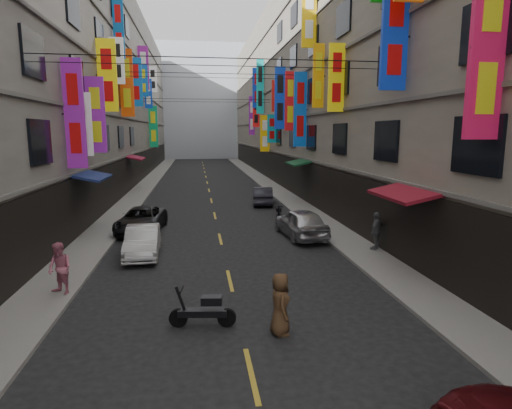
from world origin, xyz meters
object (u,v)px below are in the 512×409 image
object	(u,v)px
car_right_far	(263,196)
scooter_crossing	(204,311)
car_right_mid	(301,223)
pedestrian_lfar	(60,269)
scooter_far_right	(279,215)
car_left_far	(141,220)
pedestrian_crossing	(280,304)
pedestrian_rfar	(376,231)
car_left_mid	(143,241)

from	to	relation	value
car_right_far	scooter_crossing	bearing A→B (deg)	84.68
car_right_mid	pedestrian_lfar	distance (m)	11.51
scooter_crossing	scooter_far_right	xyz separation A→B (m)	(4.54, 12.87, 0.00)
scooter_far_right	car_left_far	size ratio (longest dim) A/B	0.39
car_left_far	car_right_far	xyz separation A→B (m)	(7.65, 7.65, 0.00)
scooter_crossing	car_right_mid	bearing A→B (deg)	-20.87
scooter_crossing	pedestrian_crossing	size ratio (longest dim) A/B	1.10
scooter_far_right	car_right_mid	distance (m)	3.56
scooter_far_right	car_right_far	world-z (taller)	car_right_far
pedestrian_rfar	pedestrian_crossing	distance (m)	8.96
pedestrian_rfar	pedestrian_crossing	bearing A→B (deg)	6.45
car_left_far	pedestrian_crossing	distance (m)	13.32
scooter_far_right	pedestrian_crossing	world-z (taller)	pedestrian_crossing
car_left_mid	car_right_mid	distance (m)	7.73
pedestrian_lfar	scooter_far_right	bearing A→B (deg)	83.78
car_right_far	pedestrian_lfar	xyz separation A→B (m)	(-9.05, -16.61, 0.31)
car_right_far	pedestrian_crossing	bearing A→B (deg)	90.53
car_right_far	pedestrian_crossing	xyz separation A→B (m)	(-2.67, -20.01, 0.18)
car_right_far	pedestrian_rfar	xyz separation A→B (m)	(2.95, -13.03, 0.31)
car_left_mid	pedestrian_crossing	size ratio (longest dim) A/B	2.34
scooter_crossing	pedestrian_lfar	xyz separation A→B (m)	(-4.43, 2.71, 0.51)
pedestrian_rfar	pedestrian_crossing	xyz separation A→B (m)	(-5.63, -6.97, -0.13)
scooter_far_right	pedestrian_crossing	distance (m)	13.81
car_left_far	car_right_far	bearing A→B (deg)	50.50
car_left_mid	pedestrian_lfar	bearing A→B (deg)	-116.89
car_right_mid	scooter_far_right	bearing A→B (deg)	-88.61
car_left_far	pedestrian_lfar	xyz separation A→B (m)	(-1.40, -8.96, 0.31)
car_left_mid	pedestrian_crossing	distance (m)	8.95
scooter_far_right	car_left_far	distance (m)	7.67
scooter_crossing	car_right_far	xyz separation A→B (m)	(4.62, 19.32, 0.19)
scooter_crossing	car_right_mid	xyz separation A→B (m)	(4.97, 9.35, 0.29)
car_right_mid	pedestrian_rfar	distance (m)	4.03
car_left_mid	car_left_far	bearing A→B (deg)	95.04
scooter_far_right	pedestrian_crossing	size ratio (longest dim) A/B	1.09
car_right_mid	pedestrian_rfar	size ratio (longest dim) A/B	2.58
car_left_mid	pedestrian_lfar	size ratio (longest dim) A/B	2.31
car_right_mid	pedestrian_rfar	bearing A→B (deg)	124.69
car_right_mid	car_right_far	world-z (taller)	car_right_mid
pedestrian_crossing	car_right_far	bearing A→B (deg)	-7.49
pedestrian_lfar	car_left_far	bearing A→B (deg)	116.34
scooter_crossing	car_right_mid	size ratio (longest dim) A/B	0.42
car_left_mid	car_right_mid	size ratio (longest dim) A/B	0.89
car_left_mid	car_right_mid	world-z (taller)	car_right_mid
car_right_mid	pedestrian_crossing	world-z (taller)	pedestrian_crossing
car_left_mid	pedestrian_rfar	size ratio (longest dim) A/B	2.30
scooter_far_right	car_right_far	bearing A→B (deg)	-79.57
car_left_mid	car_right_far	bearing A→B (deg)	57.53
car_left_mid	pedestrian_crossing	bearing A→B (deg)	-63.19
car_right_far	pedestrian_rfar	size ratio (longest dim) A/B	2.33
scooter_crossing	scooter_far_right	distance (m)	13.65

